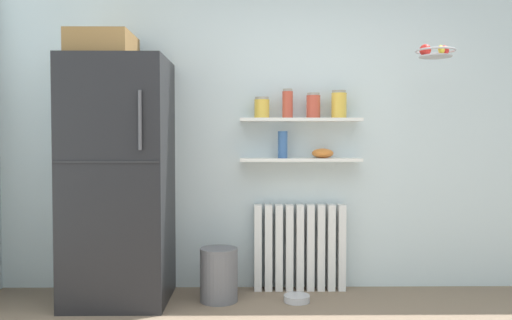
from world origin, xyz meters
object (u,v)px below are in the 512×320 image
storage_jar_0 (262,108)px  shelf_bowl (323,153)px  storage_jar_2 (313,106)px  storage_jar_1 (288,104)px  radiator (300,247)px  storage_jar_3 (339,105)px  pet_food_bowl (297,298)px  hanging_fruit_basket (435,52)px  trash_bin (219,275)px  vase (283,145)px  refrigerator (119,175)px

storage_jar_0 → shelf_bowl: storage_jar_0 is taller
storage_jar_2 → storage_jar_1: bearing=180.0°
radiator → storage_jar_2: bearing=-16.6°
storage_jar_3 → pet_food_bowl: bearing=-140.6°
storage_jar_0 → hanging_fruit_basket: hanging_fruit_basket is taller
storage_jar_3 → trash_bin: size_ratio=0.55×
storage_jar_0 → vase: 0.33m
pet_food_bowl → hanging_fruit_basket: bearing=-7.2°
storage_jar_1 → trash_bin: 1.41m
refrigerator → hanging_fruit_basket: bearing=-4.3°
storage_jar_3 → vase: storage_jar_3 is taller
storage_jar_1 → shelf_bowl: (0.28, 0.00, -0.39)m
trash_bin → hanging_fruit_basket: (1.54, -0.15, 1.62)m
shelf_bowl → hanging_fruit_basket: 1.11m
hanging_fruit_basket → storage_jar_3: bearing=145.9°
radiator → hanging_fruit_basket: size_ratio=2.58×
radiator → storage_jar_3: 1.17m
refrigerator → storage_jar_3: bearing=8.2°
storage_jar_0 → shelf_bowl: size_ratio=0.97×
pet_food_bowl → storage_jar_0: bearing=131.1°
storage_jar_3 → pet_food_bowl: 1.52m
storage_jar_1 → storage_jar_3: storage_jar_1 is taller
storage_jar_1 → storage_jar_2: bearing=0.0°
shelf_bowl → storage_jar_1: bearing=180.0°
vase → radiator: bearing=12.2°
storage_jar_1 → trash_bin: size_ratio=0.58×
storage_jar_0 → refrigerator: bearing=-167.3°
trash_bin → pet_food_bowl: bearing=-2.4°
radiator → storage_jar_0: (-0.30, -0.03, 1.11)m
shelf_bowl → trash_bin: shelf_bowl is taller
storage_jar_1 → radiator: bearing=16.6°
refrigerator → storage_jar_2: bearing=9.3°
radiator → vase: size_ratio=3.42×
refrigerator → storage_jar_3: refrigerator is taller
refrigerator → vase: 1.27m
storage_jar_3 → hanging_fruit_basket: bearing=-34.1°
radiator → hanging_fruit_basket: 1.79m
pet_food_bowl → storage_jar_2: bearing=62.4°
hanging_fruit_basket → refrigerator: bearing=175.7°
vase → storage_jar_1: bearing=0.0°
trash_bin → hanging_fruit_basket: size_ratio=1.41×
vase → pet_food_bowl: (0.09, -0.29, -1.13)m
trash_bin → hanging_fruit_basket: hanging_fruit_basket is taller
vase → trash_bin: 1.11m
radiator → trash_bin: 0.71m
hanging_fruit_basket → pet_food_bowl: bearing=172.8°
refrigerator → storage_jar_1: size_ratio=8.63×
shelf_bowl → storage_jar_2: bearing=180.0°
storage_jar_0 → storage_jar_2: size_ratio=0.84×
shelf_bowl → radiator: bearing=170.3°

